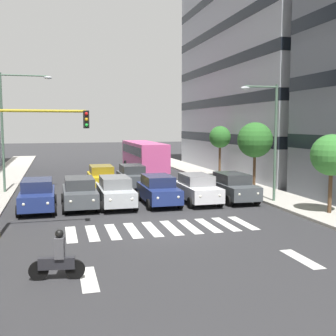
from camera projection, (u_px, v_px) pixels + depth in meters
name	position (u px, v px, depth m)	size (l,w,h in m)	color
ground_plane	(162.00, 228.00, 19.12)	(180.00, 180.00, 0.00)	#2D2D30
sidewalk_left	(331.00, 216.00, 21.42)	(3.06, 90.00, 0.15)	#B2ADA3
building_left_block_0	(257.00, 32.00, 40.46)	(8.11, 23.40, 27.32)	#ADB2BC
crosswalk_markings	(162.00, 228.00, 19.12)	(8.55, 2.80, 0.01)	silver
lane_arrow_0	(301.00, 259.00, 14.79)	(0.50, 2.20, 0.01)	silver
lane_arrow_1	(89.00, 279.00, 12.88)	(0.50, 2.20, 0.01)	silver
car_0	(233.00, 187.00, 25.83)	(2.02, 4.44, 1.72)	#474C51
car_1	(197.00, 188.00, 25.19)	(2.02, 4.44, 1.72)	silver
car_2	(158.00, 190.00, 24.68)	(2.02, 4.44, 1.72)	navy
car_3	(115.00, 191.00, 24.04)	(2.02, 4.44, 1.72)	#B2B7BC
car_4	(80.00, 193.00, 23.69)	(2.02, 4.44, 1.72)	#474C51
car_5	(37.00, 195.00, 22.91)	(2.02, 4.44, 1.72)	navy
car_row2_0	(102.00, 177.00, 30.51)	(2.02, 4.44, 1.72)	gold
car_row2_1	(132.00, 176.00, 31.06)	(2.02, 4.44, 1.72)	#474C51
bus_behind_traffic	(144.00, 154.00, 40.24)	(2.78, 10.50, 3.00)	#DB5193
motorcycle_with_rider	(58.00, 259.00, 12.78)	(1.70, 0.41, 1.57)	black
traffic_light_gantry	(23.00, 150.00, 17.38)	(3.95, 0.36, 5.50)	#AD991E
street_lamp_left	(270.00, 131.00, 24.67)	(2.39, 0.28, 6.91)	#4C6B56
street_lamp_right	(10.00, 120.00, 28.10)	(3.41, 0.28, 8.00)	#4C6B56
street_tree_0	(332.00, 155.00, 21.46)	(2.14, 2.14, 4.09)	#513823
street_tree_1	(255.00, 140.00, 28.83)	(2.44, 2.44, 4.73)	#513823
street_tree_2	(220.00, 137.00, 35.88)	(1.87, 1.87, 4.43)	#513823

